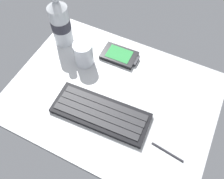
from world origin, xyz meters
TOP-DOWN VIEW (x-y plane):
  - ground_plane at (0.00, -0.23)cm, footprint 64.00×48.00cm
  - keyboard at (-0.19, -7.62)cm, footprint 29.54×12.51cm
  - handheld_device at (-4.46, 15.00)cm, footprint 12.92×7.85cm
  - juice_cup at (-14.24, 7.66)cm, footprint 6.40×6.40cm
  - water_bottle at (-25.61, 12.80)cm, footprint 6.73×6.73cm
  - stylus_pen at (21.75, -9.86)cm, footprint 9.51×1.88cm

SIDE VIEW (x-z plane):
  - ground_plane at x=0.00cm, z-range -2.39..0.41cm
  - stylus_pen at x=21.75cm, z-range 0.00..0.70cm
  - handheld_device at x=-4.46cm, z-range -0.02..1.48cm
  - keyboard at x=-0.19cm, z-range -0.04..1.66cm
  - juice_cup at x=-14.24cm, z-range -0.34..8.16cm
  - water_bottle at x=-25.61cm, z-range -1.39..19.41cm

